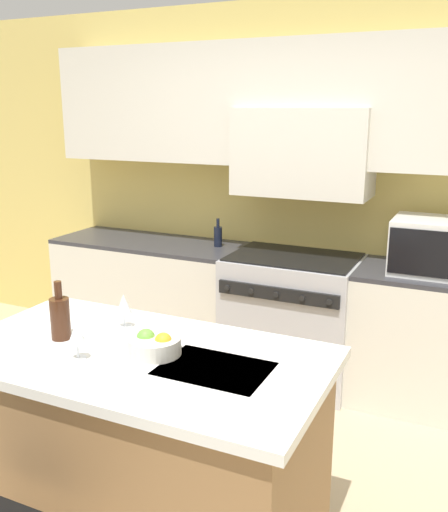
% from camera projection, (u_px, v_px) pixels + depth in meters
% --- Properties ---
extents(back_cabinetry, '(10.00, 0.46, 2.70)m').
position_uv_depth(back_cabinetry, '(309.00, 156.00, 4.08)').
color(back_cabinetry, '#DBC166').
rests_on(back_cabinetry, ground_plane).
extents(back_counter, '(3.95, 0.62, 0.92)m').
position_uv_depth(back_counter, '(293.00, 318.00, 4.16)').
color(back_counter, silver).
rests_on(back_counter, ground_plane).
extents(range_stove, '(0.91, 0.70, 0.94)m').
position_uv_depth(range_stove, '(292.00, 318.00, 4.14)').
color(range_stove, '#B7B7BC').
rests_on(range_stove, ground_plane).
extents(microwave, '(0.50, 0.44, 0.35)m').
position_uv_depth(microwave, '(433.00, 246.00, 3.62)').
color(microwave, silver).
rests_on(microwave, back_counter).
extents(kitchen_island, '(1.64, 0.89, 0.93)m').
position_uv_depth(kitchen_island, '(141.00, 447.00, 2.56)').
color(kitchen_island, olive).
rests_on(kitchen_island, ground_plane).
extents(wine_bottle, '(0.09, 0.09, 0.27)m').
position_uv_depth(wine_bottle, '(60.00, 317.00, 2.57)').
color(wine_bottle, '#422314').
rests_on(wine_bottle, kitchen_island).
extents(wine_glass_near, '(0.07, 0.07, 0.16)m').
position_uv_depth(wine_glass_near, '(77.00, 334.00, 2.36)').
color(wine_glass_near, white).
rests_on(wine_glass_near, kitchen_island).
extents(wine_glass_far, '(0.07, 0.07, 0.16)m').
position_uv_depth(wine_glass_far, '(124.00, 305.00, 2.70)').
color(wine_glass_far, white).
rests_on(wine_glass_far, kitchen_island).
extents(fruit_bowl, '(0.23, 0.23, 0.10)m').
position_uv_depth(fruit_bowl, '(154.00, 344.00, 2.42)').
color(fruit_bowl, silver).
rests_on(fruit_bowl, kitchen_island).
extents(oil_bottle_on_counter, '(0.06, 0.06, 0.22)m').
position_uv_depth(oil_bottle_on_counter, '(218.00, 236.00, 4.34)').
color(oil_bottle_on_counter, black).
rests_on(oil_bottle_on_counter, back_counter).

